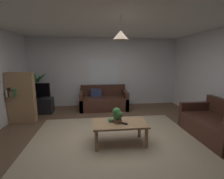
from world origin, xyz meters
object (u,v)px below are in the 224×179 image
Objects in this scene: book_on_table_0 at (112,121)px; couch_right_side at (216,126)px; tv at (37,91)px; tv_stand at (39,106)px; remote_on_table_0 at (124,123)px; potted_plant_on_table at (118,115)px; book_on_table_1 at (112,120)px; bookshelf_corner at (21,98)px; potted_palm_corner at (38,92)px; coffee_table at (120,126)px; couch_under_window at (104,101)px; pendant_lamp at (121,35)px.

couch_right_side is at bearing -2.02° from book_on_table_0.
book_on_table_0 is at bearing -44.42° from tv.
tv_stand is at bearing 135.29° from book_on_table_0.
remote_on_table_0 is 0.20m from potted_plant_on_table.
bookshelf_corner is at bearing 149.22° from book_on_table_1.
remote_on_table_0 is at bearing -31.83° from potted_plant_on_table.
potted_plant_on_table is 3.64m from potted_palm_corner.
couch_right_side is at bearing 0.26° from coffee_table.
potted_palm_corner reaches higher than tv_stand.
book_on_table_0 is 0.28m from remote_on_table_0.
remote_on_table_0 is (0.24, -2.56, 0.20)m from couch_under_window.
tv is at bearing 136.39° from pendant_lamp.
pendant_lamp reaches higher than couch_under_window.
couch_under_window is 2.34m from potted_palm_corner.
tv_stand is at bearing -116.29° from couch_right_side.
potted_plant_on_table is 0.40× the size of tv.
remote_on_table_0 is 3.32m from tv.
tv_stand is 2.05× the size of pendant_lamp.
potted_plant_on_table is 0.23× the size of bookshelf_corner.
remote_on_table_0 is at bearing -43.93° from tv_stand.
tv is 0.60× the size of potted_palm_corner.
couch_under_window is at bearing 23.08° from bookshelf_corner.
potted_palm_corner is at bearing 131.95° from potted_plant_on_table.
remote_on_table_0 is at bearing -43.66° from tv.
tv_stand is at bearing 90.00° from tv.
coffee_table is 3.69m from potted_palm_corner.
couch_under_window is 11.47× the size of book_on_table_1.
remote_on_table_0 is 0.36× the size of pendant_lamp.
couch_under_window is 1.50× the size of coffee_table.
coffee_table is 0.13m from remote_on_table_0.
potted_plant_on_table is (0.13, -2.48, 0.35)m from couch_under_window.
tv is 1.83× the size of pendant_lamp.
tv is (-2.17, 2.12, 0.29)m from book_on_table_0.
tv_stand is at bearing -71.78° from potted_palm_corner.
book_on_table_0 is (-2.34, 0.08, 0.20)m from couch_right_side.
book_on_table_1 is at bearing -89.49° from couch_under_window.
couch_right_side is at bearing 0.26° from pendant_lamp.
couch_under_window is 3.76× the size of pendant_lamp.
remote_on_table_0 is at bearing -87.94° from couch_right_side.
bookshelf_corner is at bearing -156.92° from couch_under_window.
tv is (-2.15, -0.27, 0.48)m from couch_under_window.
book_on_table_0 is at bearing -30.78° from bookshelf_corner.
potted_plant_on_table is at bearing -48.05° from potted_palm_corner.
book_on_table_1 is 0.45× the size of potted_plant_on_table.
tv_stand reaches higher than remote_on_table_0.
book_on_table_0 is 0.21m from potted_plant_on_table.
tv reaches higher than potted_plant_on_table.
bookshelf_corner is at bearing -91.35° from potted_palm_corner.
couch_under_window is at bearing 92.88° from potted_plant_on_table.
couch_under_window reaches higher than potted_plant_on_table.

